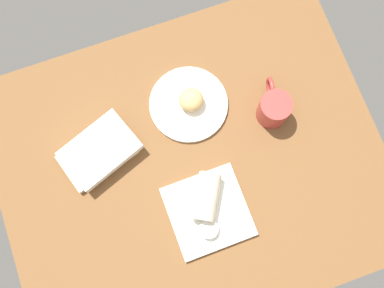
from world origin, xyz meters
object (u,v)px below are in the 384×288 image
(round_plate, at_px, (189,104))
(scone_pastry, at_px, (191,100))
(square_plate, at_px, (207,212))
(book_stack, at_px, (99,152))
(coffee_mug, at_px, (274,108))
(breakfast_wrap, at_px, (206,197))
(sauce_cup, at_px, (208,229))

(round_plate, distance_m, scone_pastry, 0.03)
(round_plate, bearing_deg, square_plate, 79.72)
(round_plate, height_order, scone_pastry, scone_pastry)
(round_plate, relative_size, scone_pastry, 3.19)
(book_stack, xyz_separation_m, coffee_mug, (-0.51, 0.05, 0.02))
(scone_pastry, distance_m, book_stack, 0.30)
(breakfast_wrap, xyz_separation_m, coffee_mug, (-0.27, -0.17, 0.00))
(square_plate, xyz_separation_m, coffee_mug, (-0.28, -0.21, 0.04))
(scone_pastry, height_order, square_plate, scone_pastry)
(round_plate, distance_m, square_plate, 0.32)
(scone_pastry, bearing_deg, round_plate, 8.26)
(sauce_cup, bearing_deg, scone_pastry, -102.11)
(scone_pastry, height_order, book_stack, scone_pastry)
(round_plate, distance_m, book_stack, 0.29)
(book_stack, height_order, coffee_mug, coffee_mug)
(round_plate, height_order, book_stack, book_stack)
(sauce_cup, bearing_deg, coffee_mug, -138.52)
(round_plate, bearing_deg, coffee_mug, 154.74)
(scone_pastry, distance_m, square_plate, 0.32)
(book_stack, bearing_deg, square_plate, 131.59)
(scone_pastry, bearing_deg, sauce_cup, 77.89)
(square_plate, bearing_deg, round_plate, -100.28)
(round_plate, bearing_deg, sauce_cup, 79.04)
(round_plate, xyz_separation_m, breakfast_wrap, (0.05, 0.28, 0.04))
(square_plate, bearing_deg, breakfast_wrap, -105.44)
(scone_pastry, relative_size, square_plate, 0.34)
(breakfast_wrap, bearing_deg, coffee_mug, -116.59)
(sauce_cup, height_order, coffee_mug, coffee_mug)
(breakfast_wrap, height_order, coffee_mug, coffee_mug)
(round_plate, xyz_separation_m, book_stack, (0.29, 0.05, 0.02))
(sauce_cup, distance_m, book_stack, 0.38)
(sauce_cup, relative_size, breakfast_wrap, 0.41)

